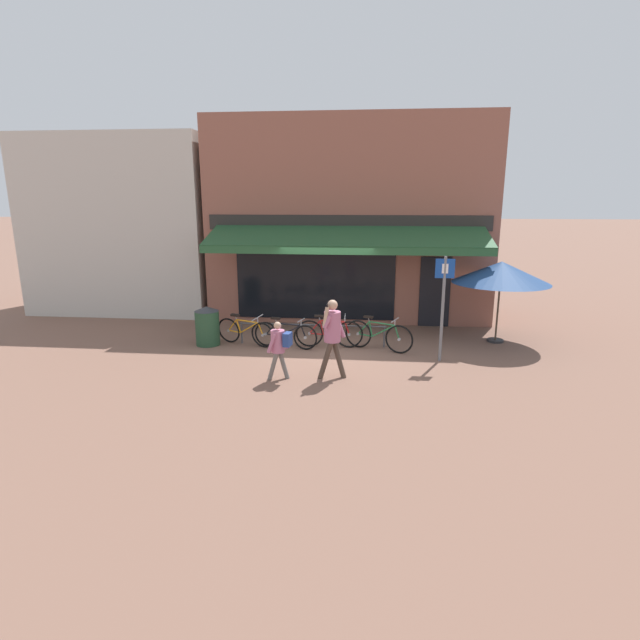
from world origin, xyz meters
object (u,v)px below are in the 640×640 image
object	(u,v)px
pedestrian_adult	(332,330)
pedestrian_child	(279,344)
bicycle_black	(285,335)
bicycle_red	(329,333)
parking_sign	(443,298)
bicycle_green	(378,335)
cafe_parasol	(501,273)
bicycle_orange	(245,332)
litter_bin	(207,326)

from	to	relation	value
pedestrian_adult	pedestrian_child	bearing A→B (deg)	21.02
bicycle_black	bicycle_red	xyz separation A→B (m)	(1.12, 0.15, 0.03)
pedestrian_adult	parking_sign	distance (m)	2.88
bicycle_green	cafe_parasol	world-z (taller)	cafe_parasol
pedestrian_adult	pedestrian_child	size ratio (longest dim) A/B	1.36
bicycle_red	bicycle_green	xyz separation A→B (m)	(1.26, -0.14, 0.01)
bicycle_orange	litter_bin	bearing A→B (deg)	-157.44
bicycle_orange	bicycle_red	xyz separation A→B (m)	(2.20, 0.04, 0.01)
parking_sign	cafe_parasol	distance (m)	2.51
pedestrian_child	litter_bin	distance (m)	3.33
bicycle_orange	pedestrian_adult	world-z (taller)	pedestrian_adult
bicycle_black	pedestrian_adult	world-z (taller)	pedestrian_adult
pedestrian_adult	bicycle_green	bearing A→B (deg)	-103.59
bicycle_black	litter_bin	world-z (taller)	litter_bin
bicycle_black	pedestrian_child	world-z (taller)	pedestrian_child
bicycle_black	parking_sign	world-z (taller)	parking_sign
pedestrian_adult	cafe_parasol	world-z (taller)	cafe_parasol
bicycle_red	litter_bin	bearing A→B (deg)	-178.95
bicycle_orange	parking_sign	distance (m)	5.12
cafe_parasol	bicycle_black	bearing A→B (deg)	-168.63
bicycle_black	parking_sign	size ratio (longest dim) A/B	0.69
bicycle_red	pedestrian_adult	world-z (taller)	pedestrian_adult
parking_sign	bicycle_black	bearing A→B (deg)	169.88
bicycle_green	cafe_parasol	size ratio (longest dim) A/B	0.68
bicycle_green	parking_sign	size ratio (longest dim) A/B	0.69
bicycle_red	pedestrian_child	distance (m)	2.61
bicycle_red	cafe_parasol	size ratio (longest dim) A/B	0.69
bicycle_black	parking_sign	bearing A→B (deg)	2.43
bicycle_orange	cafe_parasol	world-z (taller)	cafe_parasol
bicycle_orange	bicycle_green	world-z (taller)	bicycle_green
bicycle_green	pedestrian_child	bearing A→B (deg)	-110.47
pedestrian_child	litter_bin	bearing A→B (deg)	-35.11
pedestrian_adult	parking_sign	bearing A→B (deg)	-138.26
bicycle_black	cafe_parasol	xyz separation A→B (m)	(5.56, 1.12, 1.53)
bicycle_orange	pedestrian_adult	bearing A→B (deg)	-22.01
bicycle_orange	bicycle_black	bearing A→B (deg)	14.06
litter_bin	parking_sign	xyz separation A→B (m)	(5.93, -0.75, 1.01)
bicycle_black	pedestrian_adult	xyz separation A→B (m)	(1.38, -2.10, 0.71)
bicycle_green	litter_bin	xyz separation A→B (m)	(-4.46, 0.06, 0.13)
pedestrian_adult	litter_bin	bearing A→B (deg)	-20.16
bicycle_orange	parking_sign	bearing A→B (deg)	10.79
pedestrian_adult	parking_sign	size ratio (longest dim) A/B	0.70
pedestrian_adult	bicycle_red	bearing A→B (deg)	-71.64
bicycle_black	bicycle_green	distance (m)	2.38
bicycle_black	pedestrian_adult	size ratio (longest dim) A/B	0.98
bicycle_red	litter_bin	distance (m)	3.21
bicycle_black	bicycle_red	bearing A→B (deg)	20.25
bicycle_orange	bicycle_black	size ratio (longest dim) A/B	0.99
bicycle_black	bicycle_green	bearing A→B (deg)	12.73
cafe_parasol	litter_bin	bearing A→B (deg)	-172.17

